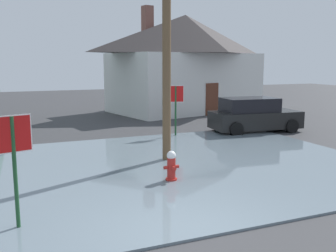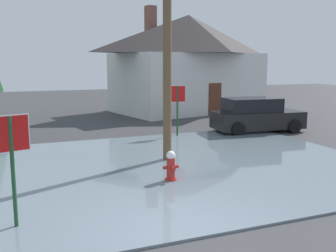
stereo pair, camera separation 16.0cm
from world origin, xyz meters
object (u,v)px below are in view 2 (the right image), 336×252
fire_hydrant (171,167)px  parked_car (256,116)px  utility_pole (167,40)px  stop_sign_far (177,100)px  house (188,62)px  stop_sign_near (11,149)px

fire_hydrant → parked_car: parked_car is taller
utility_pole → stop_sign_far: 4.92m
house → fire_hydrant: bearing=-116.5°
utility_pole → stop_sign_near: bearing=-140.9°
fire_hydrant → parked_car: size_ratio=0.20×
fire_hydrant → utility_pole: size_ratio=0.12×
stop_sign_far → fire_hydrant: bearing=-114.7°
stop_sign_near → parked_car: size_ratio=0.53×
fire_hydrant → stop_sign_far: size_ratio=0.39×
fire_hydrant → parked_car: bearing=40.5°
stop_sign_near → utility_pole: size_ratio=0.30×
fire_hydrant → utility_pole: (0.78, 2.23, 3.57)m
stop_sign_near → fire_hydrant: size_ratio=2.61×
stop_sign_far → house: bearing=62.3°
stop_sign_near → utility_pole: bearing=39.1°
parked_car → stop_sign_far: bearing=176.3°
fire_hydrant → stop_sign_far: bearing=65.3°
utility_pole → house: utility_pole is taller
stop_sign_far → parked_car: bearing=-3.7°
stop_sign_near → parked_car: bearing=34.7°
stop_sign_far → house: 9.51m
stop_sign_near → utility_pole: utility_pole is taller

